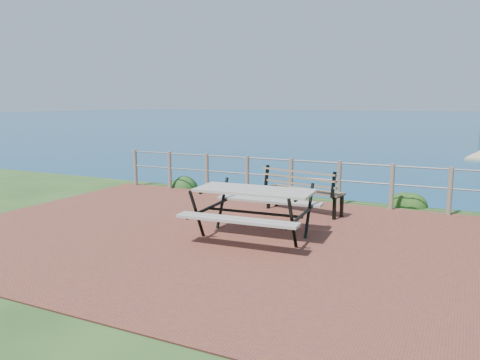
{
  "coord_description": "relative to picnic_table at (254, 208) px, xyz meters",
  "views": [
    {
      "loc": [
        3.69,
        -7.01,
        2.33
      ],
      "look_at": [
        -0.43,
        1.47,
        0.75
      ],
      "focal_mm": 35.0,
      "sensor_mm": 36.0,
      "label": 1
    }
  ],
  "objects": [
    {
      "name": "safety_railing",
      "position": [
        -0.49,
        3.23,
        0.04
      ],
      "size": [
        9.4,
        0.1,
        1.0
      ],
      "color": "#6B5B4C",
      "rests_on": "ground"
    },
    {
      "name": "ground",
      "position": [
        -0.49,
        -0.12,
        -0.54
      ],
      "size": [
        10.0,
        7.0,
        0.12
      ],
      "primitive_type": "cube",
      "color": "brown",
      "rests_on": "ground"
    },
    {
      "name": "picnic_table",
      "position": [
        0.0,
        0.0,
        0.0
      ],
      "size": [
        2.04,
        1.73,
        0.84
      ],
      "rotation": [
        0.0,
        0.0,
        0.06
      ],
      "color": "#9F998F",
      "rests_on": "ground"
    },
    {
      "name": "shrub_lip_west",
      "position": [
        -3.94,
        3.68,
        -0.54
      ],
      "size": [
        0.85,
        0.85,
        0.62
      ],
      "primitive_type": "ellipsoid",
      "color": "#1F491B",
      "rests_on": "ground"
    },
    {
      "name": "shrub_lip_east",
      "position": [
        2.07,
        3.93,
        -0.54
      ],
      "size": [
        0.73,
        0.73,
        0.46
      ],
      "primitive_type": "ellipsoid",
      "color": "#1C4013",
      "rests_on": "ground"
    },
    {
      "name": "park_bench",
      "position": [
        0.19,
        2.14,
        0.1
      ],
      "size": [
        1.77,
        0.79,
        0.97
      ],
      "rotation": [
        0.0,
        0.0,
        -0.22
      ],
      "color": "brown",
      "rests_on": "ground"
    },
    {
      "name": "ocean",
      "position": [
        -0.49,
        199.88,
        -0.54
      ],
      "size": [
        1200.0,
        1200.0,
        0.0
      ],
      "primitive_type": "plane",
      "color": "#14557D",
      "rests_on": "ground"
    }
  ]
}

